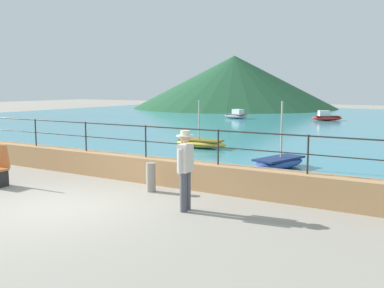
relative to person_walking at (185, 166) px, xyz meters
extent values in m
plane|color=gray|center=(-2.53, -1.27, -0.98)|extent=(120.00, 120.00, 0.00)
cube|color=tan|center=(-2.53, 1.93, -0.63)|extent=(20.00, 0.56, 0.70)
cylinder|color=#282623|center=(-7.13, 1.93, 0.17)|extent=(0.04, 0.04, 0.90)
cylinder|color=#282623|center=(-4.83, 1.93, 0.17)|extent=(0.04, 0.04, 0.90)
cylinder|color=#282623|center=(-2.53, 1.93, 0.17)|extent=(0.04, 0.04, 0.90)
cylinder|color=#282623|center=(-0.23, 1.93, 0.17)|extent=(0.04, 0.04, 0.90)
cylinder|color=#282623|center=(2.07, 1.93, 0.17)|extent=(0.04, 0.04, 0.90)
cylinder|color=#282623|center=(-2.53, 1.93, 0.59)|extent=(18.40, 0.04, 0.04)
cylinder|color=#282623|center=(-2.53, 1.93, 0.17)|extent=(18.40, 0.03, 0.03)
cube|color=teal|center=(-2.53, 24.57, -0.95)|extent=(64.00, 44.32, 0.06)
cone|color=#1E4C2D|center=(-18.88, 41.10, 2.19)|extent=(24.74, 24.74, 6.34)
cube|color=black|center=(-5.39, -0.68, -0.76)|extent=(0.11, 0.47, 0.43)
cylinder|color=#4C4C56|center=(0.01, -0.09, -0.55)|extent=(0.15, 0.15, 0.86)
cylinder|color=#4C4C56|center=(-0.01, 0.09, -0.55)|extent=(0.15, 0.15, 0.86)
cube|color=beige|center=(0.00, 0.00, 0.18)|extent=(0.24, 0.37, 0.60)
cylinder|color=beige|center=(0.02, -0.24, 0.14)|extent=(0.09, 0.09, 0.52)
cylinder|color=beige|center=(-0.02, 0.24, 0.14)|extent=(0.09, 0.09, 0.52)
sphere|color=tan|center=(0.00, 0.00, 0.61)|extent=(0.22, 0.22, 0.22)
cylinder|color=beige|center=(0.00, 0.00, 0.66)|extent=(0.38, 0.38, 0.02)
cylinder|color=beige|center=(0.00, 0.00, 0.72)|extent=(0.20, 0.20, 0.10)
cylinder|color=gray|center=(-1.70, 1.04, -0.60)|extent=(0.24, 0.24, 0.75)
ellipsoid|color=gray|center=(-10.80, 24.88, -0.74)|extent=(2.46, 1.51, 0.36)
cube|color=#4D4D51|center=(-10.80, 24.88, -0.59)|extent=(1.98, 1.25, 0.06)
cube|color=silver|center=(-10.56, 24.80, -0.36)|extent=(0.94, 0.83, 0.40)
ellipsoid|color=#2D4C9E|center=(0.10, 5.47, -0.74)|extent=(1.48, 2.46, 0.36)
cube|color=navy|center=(0.10, 5.47, -0.59)|extent=(1.22, 1.98, 0.06)
cylinder|color=#B2A899|center=(0.12, 5.57, 0.34)|extent=(0.06, 0.06, 1.79)
ellipsoid|color=gold|center=(-4.45, 8.33, -0.74)|extent=(2.35, 1.03, 0.36)
cube|color=brown|center=(-4.45, 8.33, -0.59)|extent=(1.88, 0.87, 0.06)
cylinder|color=#B2A899|center=(-4.55, 8.32, 0.28)|extent=(0.06, 0.06, 1.67)
ellipsoid|color=red|center=(-3.81, 26.48, -0.74)|extent=(2.44, 1.95, 0.36)
cube|color=maroon|center=(-3.81, 26.48, -0.59)|extent=(1.97, 1.60, 0.06)
cube|color=silver|center=(-4.03, 26.35, -0.36)|extent=(1.01, 0.95, 0.40)
camera|label=1|loc=(4.98, -7.89, 1.71)|focal=41.40mm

